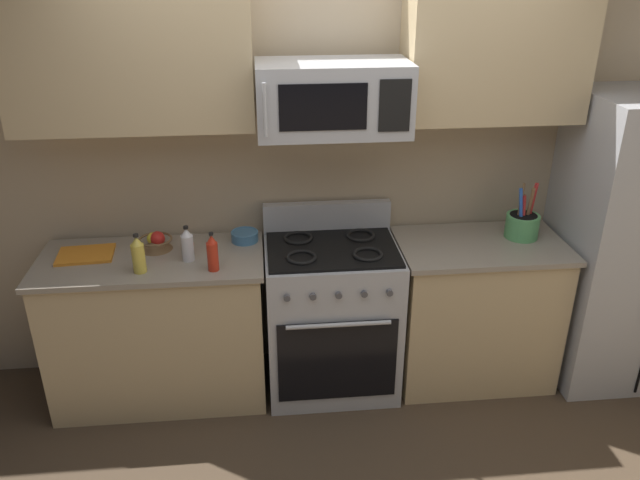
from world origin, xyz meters
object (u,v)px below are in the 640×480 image
(microwave, at_px, (333,98))
(bottle_hot_sauce, at_px, (212,253))
(cutting_board, at_px, (86,255))
(bottle_vinegar, at_px, (187,245))
(utensil_crock, at_px, (522,224))
(bottle_oil, at_px, (138,255))
(range_oven, at_px, (331,315))
(apple_loose, at_px, (188,245))
(fruit_basket, at_px, (156,242))
(prep_bowl, at_px, (245,236))
(refrigerator, at_px, (634,242))

(microwave, distance_m, bottle_hot_sauce, 1.02)
(cutting_board, xyz_separation_m, bottle_vinegar, (0.57, -0.11, 0.08))
(utensil_crock, bearing_deg, bottle_oil, -174.10)
(range_oven, relative_size, bottle_vinegar, 5.39)
(range_oven, relative_size, bottle_oil, 5.03)
(bottle_oil, bearing_deg, bottle_vinegar, 24.79)
(range_oven, height_order, apple_loose, range_oven)
(range_oven, distance_m, apple_loose, 0.94)
(fruit_basket, relative_size, cutting_board, 0.64)
(cutting_board, bearing_deg, utensil_crock, 0.09)
(utensil_crock, bearing_deg, apple_loose, 179.73)
(prep_bowl, bearing_deg, bottle_oil, -148.83)
(cutting_board, bearing_deg, bottle_vinegar, -10.69)
(refrigerator, height_order, apple_loose, refrigerator)
(apple_loose, xyz_separation_m, prep_bowl, (0.32, 0.10, -0.00))
(utensil_crock, xyz_separation_m, bottle_hot_sauce, (-1.78, -0.24, 0.02))
(utensil_crock, xyz_separation_m, bottle_oil, (-2.16, -0.22, 0.02))
(utensil_crock, relative_size, bottle_hot_sauce, 1.54)
(utensil_crock, height_order, fruit_basket, utensil_crock)
(refrigerator, relative_size, microwave, 2.25)
(cutting_board, relative_size, prep_bowl, 1.88)
(bottle_hot_sauce, bearing_deg, refrigerator, 3.83)
(cutting_board, xyz_separation_m, bottle_oil, (0.33, -0.22, 0.09))
(bottle_hot_sauce, bearing_deg, bottle_vinegar, 137.68)
(cutting_board, height_order, bottle_vinegar, bottle_vinegar)
(cutting_board, distance_m, bottle_vinegar, 0.59)
(apple_loose, height_order, bottle_hot_sauce, bottle_hot_sauce)
(microwave, relative_size, utensil_crock, 2.34)
(refrigerator, height_order, utensil_crock, refrigerator)
(bottle_hot_sauce, distance_m, prep_bowl, 0.39)
(apple_loose, bearing_deg, microwave, -3.07)
(bottle_oil, xyz_separation_m, prep_bowl, (0.54, 0.33, -0.07))
(refrigerator, bearing_deg, microwave, 178.63)
(apple_loose, bearing_deg, utensil_crock, -0.27)
(bottle_hot_sauce, bearing_deg, cutting_board, 161.64)
(refrigerator, distance_m, utensil_crock, 0.68)
(microwave, height_order, fruit_basket, microwave)
(range_oven, bearing_deg, bottle_oil, -171.03)
(refrigerator, xyz_separation_m, prep_bowl, (-2.28, 0.18, 0.06))
(prep_bowl, bearing_deg, utensil_crock, -3.74)
(cutting_board, xyz_separation_m, prep_bowl, (0.88, 0.11, 0.02))
(utensil_crock, relative_size, bottle_vinegar, 1.65)
(refrigerator, relative_size, cutting_board, 5.88)
(utensil_crock, distance_m, bottle_hot_sauce, 1.80)
(range_oven, height_order, refrigerator, refrigerator)
(utensil_crock, relative_size, cutting_board, 1.11)
(range_oven, xyz_separation_m, bottle_oil, (-1.04, -0.16, 0.54))
(utensil_crock, xyz_separation_m, fruit_basket, (-2.12, 0.05, -0.04))
(range_oven, relative_size, apple_loose, 15.70)
(bottle_oil, relative_size, prep_bowl, 1.36)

